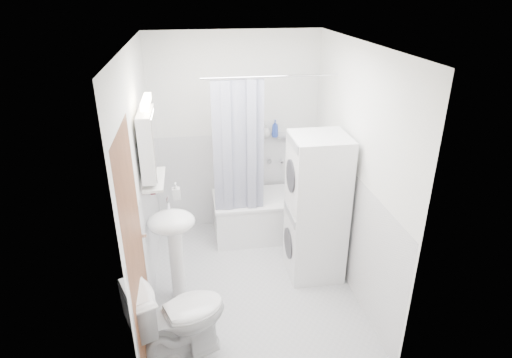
{
  "coord_description": "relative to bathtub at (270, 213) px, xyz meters",
  "views": [
    {
      "loc": [
        -0.51,
        -3.59,
        2.84
      ],
      "look_at": [
        0.07,
        0.15,
        1.11
      ],
      "focal_mm": 30.0,
      "sensor_mm": 36.0,
      "label": 1
    }
  ],
  "objects": [
    {
      "name": "floor",
      "position": [
        -0.36,
        -0.92,
        -0.28
      ],
      "size": [
        2.6,
        2.6,
        0.0
      ],
      "primitive_type": "plane",
      "color": "#B8B9BD",
      "rests_on": "ground"
    },
    {
      "name": "room_walls",
      "position": [
        -0.36,
        -0.92,
        1.2
      ],
      "size": [
        2.6,
        2.6,
        2.6
      ],
      "color": "white",
      "rests_on": "ground"
    },
    {
      "name": "wainscot",
      "position": [
        -0.36,
        -0.63,
        0.32
      ],
      "size": [
        1.98,
        2.58,
        2.58
      ],
      "color": "white",
      "rests_on": "ground"
    },
    {
      "name": "door",
      "position": [
        -1.31,
        -1.47,
        0.72
      ],
      "size": [
        0.05,
        2.0,
        2.0
      ],
      "color": "brown",
      "rests_on": "ground"
    },
    {
      "name": "bathtub",
      "position": [
        0.0,
        0.0,
        0.0
      ],
      "size": [
        1.35,
        0.64,
        0.52
      ],
      "color": "white",
      "rests_on": "ground"
    },
    {
      "name": "tub_spout",
      "position": [
        0.2,
        0.33,
        0.55
      ],
      "size": [
        0.04,
        0.12,
        0.04
      ],
      "primitive_type": "cylinder",
      "rotation": [
        1.57,
        0.0,
        0.0
      ],
      "color": "silver",
      "rests_on": "room_walls"
    },
    {
      "name": "curtain_rod",
      "position": [
        0.0,
        -0.26,
        1.72
      ],
      "size": [
        1.53,
        0.02,
        0.02
      ],
      "primitive_type": "cylinder",
      "rotation": [
        0.0,
        1.57,
        0.0
      ],
      "color": "silver",
      "rests_on": "room_walls"
    },
    {
      "name": "shower_curtain",
      "position": [
        -0.39,
        -0.26,
        0.97
      ],
      "size": [
        0.55,
        0.02,
        1.45
      ],
      "color": "#121942",
      "rests_on": "curtain_rod"
    },
    {
      "name": "sink",
      "position": [
        -1.11,
        -1.02,
        0.42
      ],
      "size": [
        0.44,
        0.37,
        1.04
      ],
      "color": "white",
      "rests_on": "ground"
    },
    {
      "name": "medicine_cabinet",
      "position": [
        -1.26,
        -0.82,
        1.28
      ],
      "size": [
        0.13,
        0.5,
        0.71
      ],
      "color": "white",
      "rests_on": "room_walls"
    },
    {
      "name": "shelf",
      "position": [
        -1.25,
        -0.82,
        0.92
      ],
      "size": [
        0.18,
        0.54,
        0.02
      ],
      "primitive_type": "cube",
      "color": "silver",
      "rests_on": "room_walls"
    },
    {
      "name": "shower_caddy",
      "position": [
        0.25,
        0.32,
        0.87
      ],
      "size": [
        0.22,
        0.06,
        0.02
      ],
      "primitive_type": "cube",
      "color": "silver",
      "rests_on": "room_walls"
    },
    {
      "name": "towel",
      "position": [
        -1.29,
        -0.44,
        1.08
      ],
      "size": [
        0.07,
        0.34,
        0.83
      ],
      "color": "#530D1E",
      "rests_on": "room_walls"
    },
    {
      "name": "washer_dryer",
      "position": [
        0.32,
        -0.82,
        0.49
      ],
      "size": [
        0.56,
        0.54,
        1.54
      ],
      "rotation": [
        0.0,
        0.0,
        -0.0
      ],
      "color": "white",
      "rests_on": "ground"
    },
    {
      "name": "toilet",
      "position": [
        -1.08,
        -1.76,
        0.1
      ],
      "size": [
        0.9,
        0.71,
        0.78
      ],
      "primitive_type": "imported",
      "rotation": [
        0.0,
        0.0,
        1.95
      ],
      "color": "white",
      "rests_on": "ground"
    },
    {
      "name": "soap_pump",
      "position": [
        -1.07,
        -0.67,
        0.67
      ],
      "size": [
        0.08,
        0.17,
        0.08
      ],
      "primitive_type": "imported",
      "color": "gray",
      "rests_on": "sink"
    },
    {
      "name": "shelf_bottle",
      "position": [
        -1.25,
        -0.97,
        0.96
      ],
      "size": [
        0.07,
        0.18,
        0.07
      ],
      "primitive_type": "imported",
      "color": "gray",
      "rests_on": "shelf"
    },
    {
      "name": "shelf_cup",
      "position": [
        -1.25,
        -0.7,
        0.98
      ],
      "size": [
        0.1,
        0.09,
        0.1
      ],
      "primitive_type": "imported",
      "color": "gray",
      "rests_on": "shelf"
    },
    {
      "name": "shampoo_a",
      "position": [
        -0.01,
        0.32,
        0.94
      ],
      "size": [
        0.13,
        0.17,
        0.13
      ],
      "primitive_type": "imported",
      "color": "gray",
      "rests_on": "shower_caddy"
    },
    {
      "name": "shampoo_b",
      "position": [
        0.11,
        0.32,
        0.92
      ],
      "size": [
        0.08,
        0.21,
        0.08
      ],
      "primitive_type": "imported",
      "color": "#2B47AD",
      "rests_on": "shower_caddy"
    }
  ]
}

